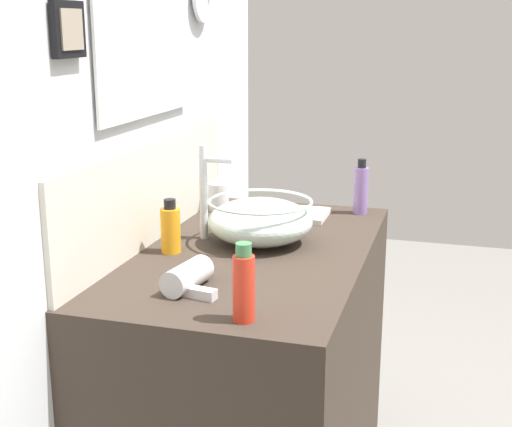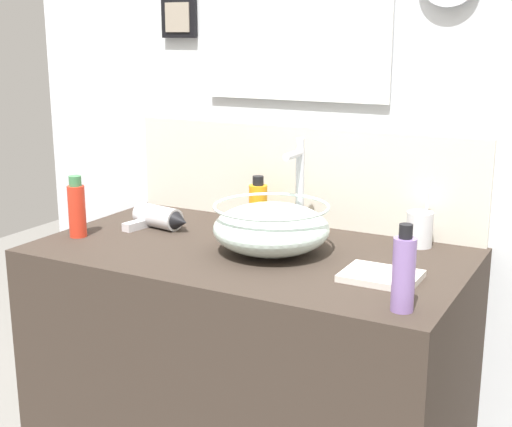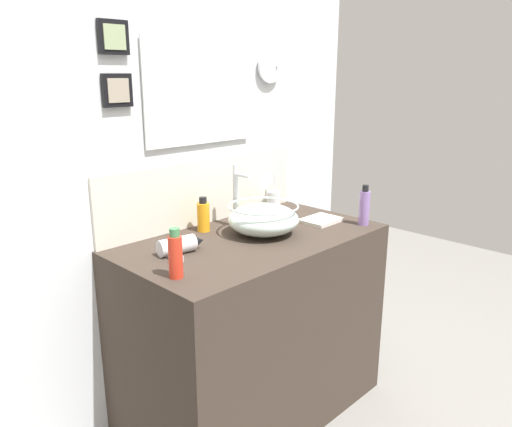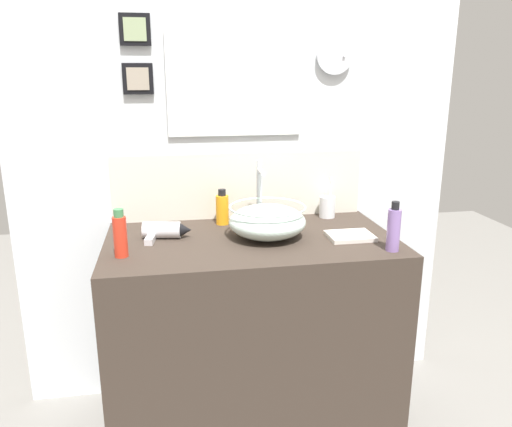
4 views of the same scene
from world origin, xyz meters
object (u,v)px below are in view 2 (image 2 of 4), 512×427
glass_bowl_sink (271,228)px  faucet (299,183)px  hair_drier (160,218)px  lotion_bottle (258,204)px  spray_bottle (404,272)px  toothbrush_cup (420,229)px  shampoo_bottle (77,209)px  hand_towel (381,276)px

glass_bowl_sink → faucet: faucet is taller
hair_drier → faucet: bearing=14.9°
lotion_bottle → spray_bottle: spray_bottle is taller
hair_drier → toothbrush_cup: bearing=14.1°
shampoo_bottle → hand_towel: size_ratio=0.99×
hair_drier → spray_bottle: size_ratio=1.06×
faucet → spray_bottle: (0.42, -0.39, -0.07)m
spray_bottle → hand_towel: 0.21m
hair_drier → lotion_bottle: size_ratio=1.29×
glass_bowl_sink → lotion_bottle: size_ratio=1.99×
hair_drier → hand_towel: (0.72, -0.12, -0.02)m
toothbrush_cup → hand_towel: toothbrush_cup is taller
toothbrush_cup → spray_bottle: size_ratio=1.00×
lotion_bottle → hair_drier: bearing=-147.3°
spray_bottle → shampoo_bottle: size_ratio=1.06×
shampoo_bottle → faucet: bearing=27.4°
faucet → lotion_bottle: size_ratio=1.84×
toothbrush_cup → hand_towel: 0.31m
glass_bowl_sink → faucet: bearing=90.0°
hand_towel → toothbrush_cup: bearing=89.4°
toothbrush_cup → spray_bottle: bearing=-78.3°
faucet → shampoo_bottle: 0.62m
faucet → spray_bottle: bearing=-43.2°
toothbrush_cup → shampoo_bottle: (-0.87, -0.36, 0.03)m
lotion_bottle → shampoo_bottle: bearing=-139.8°
shampoo_bottle → lotion_bottle: bearing=40.2°
hand_towel → spray_bottle: bearing=-58.7°
glass_bowl_sink → toothbrush_cup: (0.32, 0.24, -0.02)m
glass_bowl_sink → hand_towel: 0.33m
glass_bowl_sink → lotion_bottle: lotion_bottle is taller
shampoo_bottle → glass_bowl_sink: bearing=12.2°
shampoo_bottle → spray_bottle: bearing=-6.4°
faucet → hand_towel: (0.32, -0.23, -0.15)m
toothbrush_cup → lotion_bottle: toothbrush_cup is taller
glass_bowl_sink → lotion_bottle: bearing=125.3°
glass_bowl_sink → hand_towel: size_ratio=1.73×
faucet → toothbrush_cup: (0.32, 0.08, -0.11)m
glass_bowl_sink → faucet: (0.00, 0.17, 0.09)m
hair_drier → shampoo_bottle: size_ratio=1.13×
lotion_bottle → shampoo_bottle: size_ratio=0.88×
glass_bowl_sink → shampoo_bottle: bearing=-167.8°
faucet → lotion_bottle: bearing=161.9°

